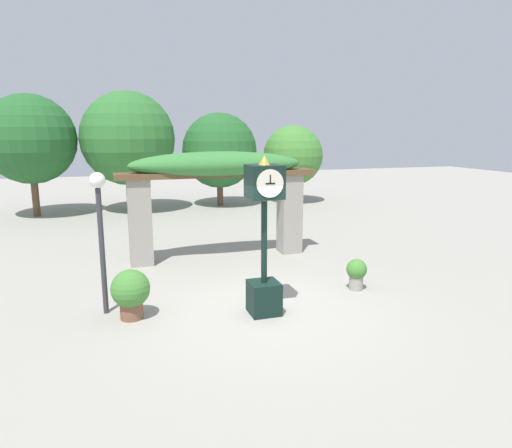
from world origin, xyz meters
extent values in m
plane|color=gray|center=(0.00, 0.00, 0.00)|extent=(60.00, 60.00, 0.00)
cube|color=black|center=(-0.08, -0.18, 0.32)|extent=(0.57, 0.57, 0.63)
cylinder|color=black|center=(-0.08, -0.18, 1.42)|extent=(0.11, 0.11, 1.58)
cylinder|color=gold|center=(-0.08, -0.18, 2.23)|extent=(0.18, 0.18, 0.04)
cube|color=black|center=(-0.08, -0.18, 2.55)|extent=(0.61, 0.61, 0.61)
cylinder|color=beige|center=(-0.08, -0.50, 2.55)|extent=(0.50, 0.02, 0.50)
cylinder|color=beige|center=(-0.08, 0.13, 2.55)|extent=(0.50, 0.02, 0.50)
cube|color=black|center=(-0.08, -0.51, 2.55)|extent=(0.18, 0.01, 0.02)
cube|color=black|center=(-0.08, -0.51, 2.63)|extent=(0.02, 0.01, 0.16)
cone|color=gold|center=(-0.08, -0.18, 2.95)|extent=(0.21, 0.21, 0.17)
cube|color=gray|center=(-2.10, 3.95, 1.13)|extent=(0.58, 0.58, 2.26)
cube|color=gray|center=(2.10, 3.95, 1.13)|extent=(0.58, 0.58, 2.26)
cube|color=brown|center=(0.00, 3.66, 2.34)|extent=(5.38, 0.16, 0.15)
cube|color=brown|center=(0.00, 3.86, 2.34)|extent=(5.38, 0.16, 0.15)
cube|color=brown|center=(0.00, 4.05, 2.34)|extent=(5.38, 0.16, 0.15)
cube|color=brown|center=(0.00, 4.25, 2.34)|extent=(5.38, 0.16, 0.15)
ellipsoid|color=#387A38|center=(0.00, 3.95, 2.59)|extent=(4.70, 1.18, 0.70)
cylinder|color=brown|center=(-2.53, 0.34, 0.16)|extent=(0.43, 0.43, 0.32)
sphere|color=#427F33|center=(-2.53, 0.34, 0.59)|extent=(0.72, 0.72, 0.72)
cylinder|color=gray|center=(2.30, 0.46, 0.15)|extent=(0.31, 0.31, 0.30)
sphere|color=#427F33|center=(2.30, 0.46, 0.47)|extent=(0.45, 0.45, 0.45)
cylinder|color=#333338|center=(-3.00, 0.76, 1.22)|extent=(0.10, 0.10, 2.43)
sphere|color=white|center=(-3.00, 0.76, 2.58)|extent=(0.30, 0.30, 0.30)
cylinder|color=brown|center=(-5.75, 12.46, 0.94)|extent=(0.28, 0.28, 1.89)
sphere|color=#235B28|center=(-5.75, 12.46, 3.15)|extent=(3.60, 3.60, 3.60)
cylinder|color=brown|center=(-1.93, 12.54, 0.88)|extent=(0.28, 0.28, 1.76)
sphere|color=#2D6B2D|center=(-1.93, 12.54, 3.16)|extent=(4.00, 4.00, 4.00)
cylinder|color=brown|center=(2.15, 12.88, 0.69)|extent=(0.28, 0.28, 1.38)
sphere|color=#235B28|center=(2.15, 12.88, 2.59)|extent=(3.46, 3.46, 3.46)
cylinder|color=brown|center=(5.80, 12.78, 0.65)|extent=(0.28, 0.28, 1.29)
sphere|color=#427F33|center=(5.80, 12.78, 2.31)|extent=(2.90, 2.90, 2.90)
camera|label=1|loc=(-2.77, -8.06, 3.46)|focal=32.00mm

